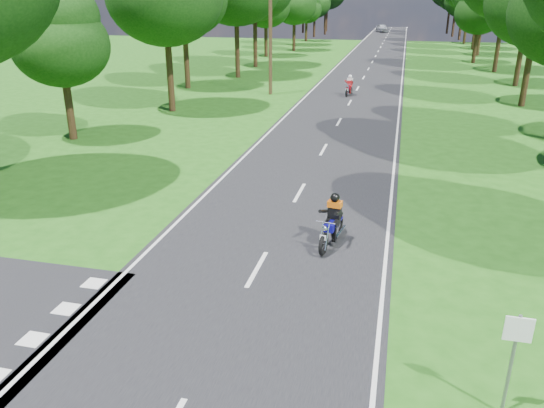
# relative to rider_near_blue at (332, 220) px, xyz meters

# --- Properties ---
(ground) EXTENTS (160.00, 160.00, 0.00)m
(ground) POSITION_rel_rider_near_blue_xyz_m (-1.71, -3.98, -0.78)
(ground) COLOR #1E5012
(ground) RESTS_ON ground
(main_road) EXTENTS (7.00, 140.00, 0.02)m
(main_road) POSITION_rel_rider_near_blue_xyz_m (-1.71, 46.02, -0.77)
(main_road) COLOR black
(main_road) RESTS_ON ground
(road_markings) EXTENTS (7.40, 140.00, 0.01)m
(road_markings) POSITION_rel_rider_near_blue_xyz_m (-1.84, 44.14, -0.75)
(road_markings) COLOR silver
(road_markings) RESTS_ON main_road
(telegraph_pole) EXTENTS (1.20, 0.26, 8.00)m
(telegraph_pole) POSITION_rel_rider_near_blue_xyz_m (-7.71, 24.02, 3.29)
(telegraph_pole) COLOR #382616
(telegraph_pole) RESTS_ON ground
(road_sign) EXTENTS (0.45, 0.07, 2.00)m
(road_sign) POSITION_rel_rider_near_blue_xyz_m (3.79, -6.00, 0.57)
(road_sign) COLOR slate
(road_sign) RESTS_ON ground
(rider_near_blue) EXTENTS (0.90, 1.89, 1.52)m
(rider_near_blue) POSITION_rel_rider_near_blue_xyz_m (0.00, 0.00, 0.00)
(rider_near_blue) COLOR #110D98
(rider_near_blue) RESTS_ON main_road
(rider_far_red) EXTENTS (0.76, 1.79, 1.45)m
(rider_far_red) POSITION_rel_rider_near_blue_xyz_m (-2.06, 24.77, -0.03)
(rider_far_red) COLOR #A70C1F
(rider_far_red) RESTS_ON main_road
(distant_car) EXTENTS (3.05, 4.82, 1.53)m
(distant_car) POSITION_rel_rider_near_blue_xyz_m (-3.04, 96.35, 0.01)
(distant_car) COLOR silver
(distant_car) RESTS_ON main_road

